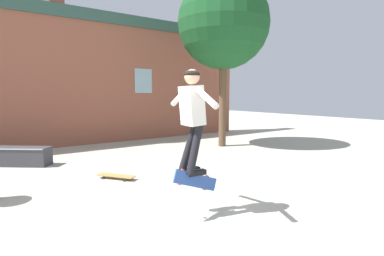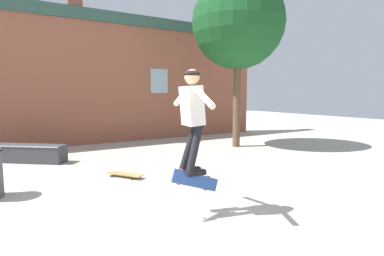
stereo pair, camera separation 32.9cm
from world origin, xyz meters
name	(u,v)px [view 1 (the left image)]	position (x,y,z in m)	size (l,w,h in m)	color
ground_plane	(157,225)	(0.00, 0.00, 0.00)	(40.00, 40.00, 0.00)	#B2AD9E
building_backdrop	(47,74)	(0.00, 7.18, 2.35)	(16.07, 0.52, 5.51)	#93513D
tree_right	(223,24)	(4.72, 4.10, 3.96)	(2.93, 2.93, 5.44)	brown
skate_ledge	(12,156)	(-1.25, 4.99, 0.23)	(1.71, 1.48, 0.45)	#38383D
skater	(192,112)	(0.59, 0.02, 1.48)	(0.34, 1.24, 1.46)	silver
skateboard_flipping	(196,181)	(0.61, -0.04, 0.51)	(0.86, 0.20, 0.47)	#2D519E
skateboard_resting	(116,176)	(0.38, 2.39, 0.07)	(0.64, 0.78, 0.08)	#AD894C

